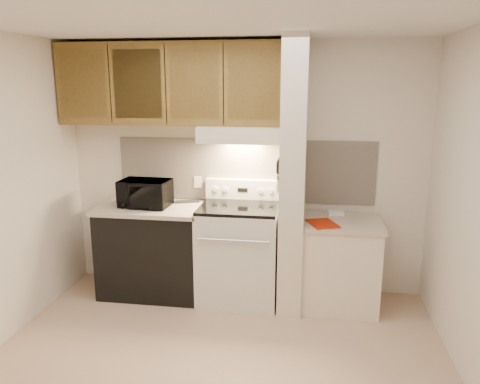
# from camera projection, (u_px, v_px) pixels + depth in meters

# --- Properties ---
(floor) EXTENTS (3.60, 3.60, 0.00)m
(floor) POSITION_uv_depth(u_px,v_px,m) (216.00, 364.00, 3.57)
(floor) COLOR #CCA98B
(floor) RESTS_ON ground
(ceiling) EXTENTS (3.60, 3.60, 0.00)m
(ceiling) POSITION_uv_depth(u_px,v_px,m) (212.00, 18.00, 3.01)
(ceiling) COLOR white
(ceiling) RESTS_ON wall_back
(wall_back) EXTENTS (3.60, 2.50, 0.02)m
(wall_back) POSITION_uv_depth(u_px,v_px,m) (244.00, 169.00, 4.74)
(wall_back) COLOR silver
(wall_back) RESTS_ON floor
(backsplash) EXTENTS (2.60, 0.02, 0.63)m
(backsplash) POSITION_uv_depth(u_px,v_px,m) (244.00, 170.00, 4.73)
(backsplash) COLOR beige
(backsplash) RESTS_ON wall_back
(range_body) EXTENTS (0.76, 0.65, 0.92)m
(range_body) POSITION_uv_depth(u_px,v_px,m) (239.00, 254.00, 4.58)
(range_body) COLOR silver
(range_body) RESTS_ON floor
(oven_window) EXTENTS (0.50, 0.01, 0.30)m
(oven_window) POSITION_uv_depth(u_px,v_px,m) (234.00, 262.00, 4.27)
(oven_window) COLOR black
(oven_window) RESTS_ON range_body
(oven_handle) EXTENTS (0.65, 0.02, 0.02)m
(oven_handle) POSITION_uv_depth(u_px,v_px,m) (233.00, 241.00, 4.18)
(oven_handle) COLOR silver
(oven_handle) RESTS_ON range_body
(cooktop) EXTENTS (0.74, 0.64, 0.03)m
(cooktop) POSITION_uv_depth(u_px,v_px,m) (239.00, 207.00, 4.47)
(cooktop) COLOR black
(cooktop) RESTS_ON range_body
(range_backguard) EXTENTS (0.76, 0.08, 0.20)m
(range_backguard) POSITION_uv_depth(u_px,v_px,m) (243.00, 189.00, 4.72)
(range_backguard) COLOR silver
(range_backguard) RESTS_ON range_body
(range_display) EXTENTS (0.10, 0.01, 0.04)m
(range_display) POSITION_uv_depth(u_px,v_px,m) (243.00, 190.00, 4.68)
(range_display) COLOR black
(range_display) RESTS_ON range_backguard
(range_knob_left_outer) EXTENTS (0.05, 0.02, 0.05)m
(range_knob_left_outer) POSITION_uv_depth(u_px,v_px,m) (215.00, 189.00, 4.72)
(range_knob_left_outer) COLOR silver
(range_knob_left_outer) RESTS_ON range_backguard
(range_knob_left_inner) EXTENTS (0.05, 0.02, 0.05)m
(range_knob_left_inner) POSITION_uv_depth(u_px,v_px,m) (225.00, 189.00, 4.71)
(range_knob_left_inner) COLOR silver
(range_knob_left_inner) RESTS_ON range_backguard
(range_knob_right_inner) EXTENTS (0.05, 0.02, 0.05)m
(range_knob_right_inner) POSITION_uv_depth(u_px,v_px,m) (261.00, 191.00, 4.65)
(range_knob_right_inner) COLOR silver
(range_knob_right_inner) RESTS_ON range_backguard
(range_knob_right_outer) EXTENTS (0.05, 0.02, 0.05)m
(range_knob_right_outer) POSITION_uv_depth(u_px,v_px,m) (271.00, 191.00, 4.64)
(range_knob_right_outer) COLOR silver
(range_knob_right_outer) RESTS_ON range_backguard
(dishwasher_front) EXTENTS (1.00, 0.63, 0.87)m
(dishwasher_front) POSITION_uv_depth(u_px,v_px,m) (153.00, 251.00, 4.73)
(dishwasher_front) COLOR black
(dishwasher_front) RESTS_ON floor
(left_countertop) EXTENTS (1.04, 0.67, 0.04)m
(left_countertop) POSITION_uv_depth(u_px,v_px,m) (151.00, 208.00, 4.62)
(left_countertop) COLOR beige
(left_countertop) RESTS_ON dishwasher_front
(spoon_rest) EXTENTS (0.26, 0.16, 0.02)m
(spoon_rest) POSITION_uv_depth(u_px,v_px,m) (187.00, 201.00, 4.76)
(spoon_rest) COLOR black
(spoon_rest) RESTS_ON left_countertop
(teal_jar) EXTENTS (0.11, 0.11, 0.11)m
(teal_jar) POSITION_uv_depth(u_px,v_px,m) (153.00, 204.00, 4.50)
(teal_jar) COLOR #285C52
(teal_jar) RESTS_ON left_countertop
(outlet) EXTENTS (0.08, 0.01, 0.12)m
(outlet) POSITION_uv_depth(u_px,v_px,m) (198.00, 182.00, 4.82)
(outlet) COLOR #F3E4CB
(outlet) RESTS_ON backsplash
(microwave) EXTENTS (0.49, 0.34, 0.26)m
(microwave) POSITION_uv_depth(u_px,v_px,m) (145.00, 193.00, 4.58)
(microwave) COLOR black
(microwave) RESTS_ON left_countertop
(partition_pillar) EXTENTS (0.22, 0.70, 2.50)m
(partition_pillar) POSITION_uv_depth(u_px,v_px,m) (293.00, 177.00, 4.32)
(partition_pillar) COLOR beige
(partition_pillar) RESTS_ON floor
(pillar_trim) EXTENTS (0.01, 0.70, 0.04)m
(pillar_trim) POSITION_uv_depth(u_px,v_px,m) (281.00, 171.00, 4.33)
(pillar_trim) COLOR brown
(pillar_trim) RESTS_ON partition_pillar
(knife_strip) EXTENTS (0.02, 0.42, 0.04)m
(knife_strip) POSITION_uv_depth(u_px,v_px,m) (280.00, 170.00, 4.28)
(knife_strip) COLOR black
(knife_strip) RESTS_ON partition_pillar
(knife_blade_a) EXTENTS (0.01, 0.03, 0.16)m
(knife_blade_a) POSITION_uv_depth(u_px,v_px,m) (277.00, 184.00, 4.16)
(knife_blade_a) COLOR silver
(knife_blade_a) RESTS_ON knife_strip
(knife_handle_a) EXTENTS (0.02, 0.02, 0.10)m
(knife_handle_a) POSITION_uv_depth(u_px,v_px,m) (277.00, 168.00, 4.11)
(knife_handle_a) COLOR black
(knife_handle_a) RESTS_ON knife_strip
(knife_blade_b) EXTENTS (0.01, 0.04, 0.18)m
(knife_blade_b) POSITION_uv_depth(u_px,v_px,m) (278.00, 183.00, 4.23)
(knife_blade_b) COLOR silver
(knife_blade_b) RESTS_ON knife_strip
(knife_handle_b) EXTENTS (0.02, 0.02, 0.10)m
(knife_handle_b) POSITION_uv_depth(u_px,v_px,m) (278.00, 166.00, 4.20)
(knife_handle_b) COLOR black
(knife_handle_b) RESTS_ON knife_strip
(knife_blade_c) EXTENTS (0.01, 0.04, 0.20)m
(knife_blade_c) POSITION_uv_depth(u_px,v_px,m) (278.00, 183.00, 4.30)
(knife_blade_c) COLOR silver
(knife_blade_c) RESTS_ON knife_strip
(knife_handle_c) EXTENTS (0.02, 0.02, 0.10)m
(knife_handle_c) POSITION_uv_depth(u_px,v_px,m) (279.00, 164.00, 4.27)
(knife_handle_c) COLOR black
(knife_handle_c) RESTS_ON knife_strip
(knife_blade_d) EXTENTS (0.01, 0.04, 0.16)m
(knife_blade_d) POSITION_uv_depth(u_px,v_px,m) (279.00, 179.00, 4.38)
(knife_blade_d) COLOR silver
(knife_blade_d) RESTS_ON knife_strip
(knife_handle_d) EXTENTS (0.02, 0.02, 0.10)m
(knife_handle_d) POSITION_uv_depth(u_px,v_px,m) (279.00, 163.00, 4.36)
(knife_handle_d) COLOR black
(knife_handle_d) RESTS_ON knife_strip
(knife_blade_e) EXTENTS (0.01, 0.04, 0.18)m
(knife_blade_e) POSITION_uv_depth(u_px,v_px,m) (280.00, 178.00, 4.45)
(knife_blade_e) COLOR silver
(knife_blade_e) RESTS_ON knife_strip
(knife_handle_e) EXTENTS (0.02, 0.02, 0.10)m
(knife_handle_e) POSITION_uv_depth(u_px,v_px,m) (280.00, 161.00, 4.43)
(knife_handle_e) COLOR black
(knife_handle_e) RESTS_ON knife_strip
(oven_mitt) EXTENTS (0.03, 0.11, 0.27)m
(oven_mitt) POSITION_uv_depth(u_px,v_px,m) (280.00, 178.00, 4.52)
(oven_mitt) COLOR slate
(oven_mitt) RESTS_ON partition_pillar
(right_cab_base) EXTENTS (0.70, 0.60, 0.81)m
(right_cab_base) POSITION_uv_depth(u_px,v_px,m) (340.00, 265.00, 4.45)
(right_cab_base) COLOR #F3E4CB
(right_cab_base) RESTS_ON floor
(right_countertop) EXTENTS (0.74, 0.64, 0.04)m
(right_countertop) POSITION_uv_depth(u_px,v_px,m) (342.00, 222.00, 4.35)
(right_countertop) COLOR beige
(right_countertop) RESTS_ON right_cab_base
(red_folder) EXTENTS (0.32, 0.37, 0.01)m
(red_folder) POSITION_uv_depth(u_px,v_px,m) (323.00, 224.00, 4.23)
(red_folder) COLOR #A91F07
(red_folder) RESTS_ON right_countertop
(white_box) EXTENTS (0.16, 0.12, 0.04)m
(white_box) POSITION_uv_depth(u_px,v_px,m) (336.00, 213.00, 4.52)
(white_box) COLOR white
(white_box) RESTS_ON right_countertop
(range_hood) EXTENTS (0.78, 0.44, 0.15)m
(range_hood) POSITION_uv_depth(u_px,v_px,m) (241.00, 134.00, 4.44)
(range_hood) COLOR #F3E4CB
(range_hood) RESTS_ON upper_cabinets
(hood_lip) EXTENTS (0.78, 0.04, 0.06)m
(hood_lip) POSITION_uv_depth(u_px,v_px,m) (238.00, 141.00, 4.25)
(hood_lip) COLOR #F3E4CB
(hood_lip) RESTS_ON range_hood
(upper_cabinets) EXTENTS (2.18, 0.33, 0.77)m
(upper_cabinets) POSITION_uv_depth(u_px,v_px,m) (171.00, 84.00, 4.48)
(upper_cabinets) COLOR brown
(upper_cabinets) RESTS_ON wall_back
(cab_door_a) EXTENTS (0.46, 0.01, 0.63)m
(cab_door_a) POSITION_uv_depth(u_px,v_px,m) (83.00, 84.00, 4.44)
(cab_door_a) COLOR brown
(cab_door_a) RESTS_ON upper_cabinets
(cab_gap_a) EXTENTS (0.01, 0.01, 0.73)m
(cab_gap_a) POSITION_uv_depth(u_px,v_px,m) (110.00, 84.00, 4.40)
(cab_gap_a) COLOR black
(cab_gap_a) RESTS_ON upper_cabinets
(cab_door_b) EXTENTS (0.46, 0.01, 0.63)m
(cab_door_b) POSITION_uv_depth(u_px,v_px,m) (137.00, 84.00, 4.36)
(cab_door_b) COLOR brown
(cab_door_b) RESTS_ON upper_cabinets
(cab_gap_b) EXTENTS (0.01, 0.01, 0.73)m
(cab_gap_b) POSITION_uv_depth(u_px,v_px,m) (166.00, 84.00, 4.32)
(cab_gap_b) COLOR black
(cab_gap_b) RESTS_ON upper_cabinets
(cab_door_c) EXTENTS (0.46, 0.01, 0.63)m
(cab_door_c) POSITION_uv_depth(u_px,v_px,m) (194.00, 84.00, 4.28)
(cab_door_c) COLOR brown
(cab_door_c) RESTS_ON upper_cabinets
(cab_gap_c) EXTENTS (0.01, 0.01, 0.73)m
(cab_gap_c) POSITION_uv_depth(u_px,v_px,m) (223.00, 84.00, 4.24)
(cab_gap_c) COLOR black
(cab_gap_c) RESTS_ON upper_cabinets
(cab_door_d) EXTENTS (0.46, 0.01, 0.63)m
(cab_door_d) POSITION_uv_depth(u_px,v_px,m) (253.00, 84.00, 4.20)
(cab_door_d) COLOR brown
(cab_door_d) RESTS_ON upper_cabinets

